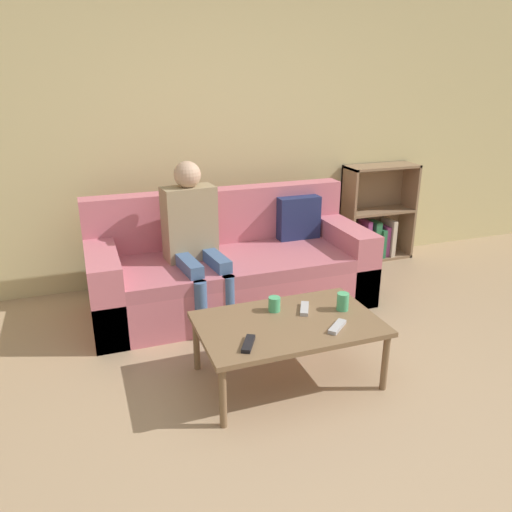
# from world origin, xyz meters

# --- Properties ---
(ground_plane) EXTENTS (22.00, 22.00, 0.00)m
(ground_plane) POSITION_xyz_m (0.00, 0.00, 0.00)
(ground_plane) COLOR tan
(wall_back) EXTENTS (12.00, 0.06, 2.60)m
(wall_back) POSITION_xyz_m (0.00, 2.52, 1.30)
(wall_back) COLOR beige
(wall_back) RESTS_ON ground_plane
(couch) EXTENTS (2.16, 0.89, 0.88)m
(couch) POSITION_xyz_m (-0.07, 1.82, 0.29)
(couch) COLOR #D1707F
(couch) RESTS_ON ground_plane
(bookshelf) EXTENTS (0.71, 0.28, 0.94)m
(bookshelf) POSITION_xyz_m (1.58, 2.36, 0.36)
(bookshelf) COLOR #8E7051
(bookshelf) RESTS_ON ground_plane
(coffee_table) EXTENTS (1.06, 0.66, 0.39)m
(coffee_table) POSITION_xyz_m (-0.07, 0.67, 0.35)
(coffee_table) COLOR brown
(coffee_table) RESTS_ON ground_plane
(person_adult) EXTENTS (0.41, 0.65, 1.17)m
(person_adult) POSITION_xyz_m (-0.38, 1.74, 0.67)
(person_adult) COLOR #476693
(person_adult) RESTS_ON ground_plane
(cup_near) EXTENTS (0.07, 0.07, 0.09)m
(cup_near) POSITION_xyz_m (-0.10, 0.83, 0.43)
(cup_near) COLOR #4CB77A
(cup_near) RESTS_ON coffee_table
(cup_far) EXTENTS (0.07, 0.07, 0.11)m
(cup_far) POSITION_xyz_m (0.30, 0.70, 0.44)
(cup_far) COLOR #4CB77A
(cup_far) RESTS_ON coffee_table
(tv_remote_0) EXTENTS (0.16, 0.15, 0.02)m
(tv_remote_0) POSITION_xyz_m (0.16, 0.50, 0.40)
(tv_remote_0) COLOR #B7B7BC
(tv_remote_0) RESTS_ON coffee_table
(tv_remote_1) EXTENTS (0.13, 0.17, 0.02)m
(tv_remote_1) POSITION_xyz_m (-0.38, 0.49, 0.40)
(tv_remote_1) COLOR black
(tv_remote_1) RESTS_ON coffee_table
(tv_remote_2) EXTENTS (0.12, 0.17, 0.02)m
(tv_remote_2) POSITION_xyz_m (0.08, 0.78, 0.40)
(tv_remote_2) COLOR #B7B7BC
(tv_remote_2) RESTS_ON coffee_table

